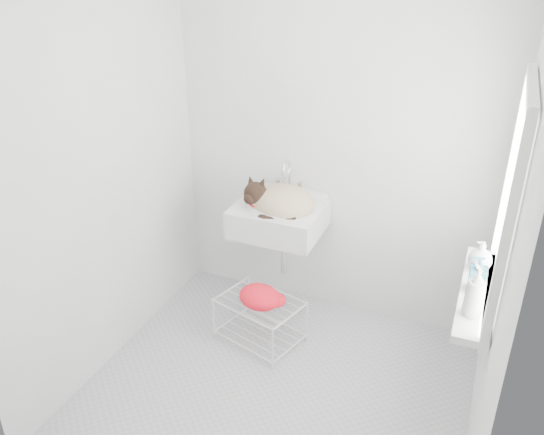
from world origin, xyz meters
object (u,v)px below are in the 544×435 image
at_px(sink, 279,206).
at_px(bottle_b, 475,290).
at_px(wire_rack, 260,320).
at_px(bottle_a, 471,315).
at_px(bottle_c, 478,269).
at_px(cat, 280,201).

height_order(sink, bottle_b, sink).
relative_size(sink, wire_rack, 1.13).
bearing_deg(bottle_a, bottle_c, 90.00).
bearing_deg(sink, cat, -55.33).
relative_size(cat, bottle_a, 2.16).
distance_m(sink, wire_rack, 0.78).
bearing_deg(bottle_a, bottle_b, 90.00).
bearing_deg(bottle_a, wire_rack, 161.09).
height_order(wire_rack, bottle_c, bottle_c).
distance_m(sink, bottle_c, 1.33).
relative_size(sink, bottle_b, 3.10).
bearing_deg(cat, bottle_b, -25.94).
xyz_separation_m(bottle_b, bottle_c, (0.00, 0.22, 0.00)).
bearing_deg(bottle_b, bottle_c, 90.00).
bearing_deg(bottle_a, cat, 149.14).
relative_size(wire_rack, bottle_a, 2.40).
distance_m(wire_rack, bottle_b, 1.48).
bearing_deg(sink, bottle_a, -31.20).
bearing_deg(bottle_b, cat, 157.29).
height_order(bottle_b, bottle_c, bottle_b).
height_order(cat, bottle_c, cat).
relative_size(cat, bottle_b, 2.47).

